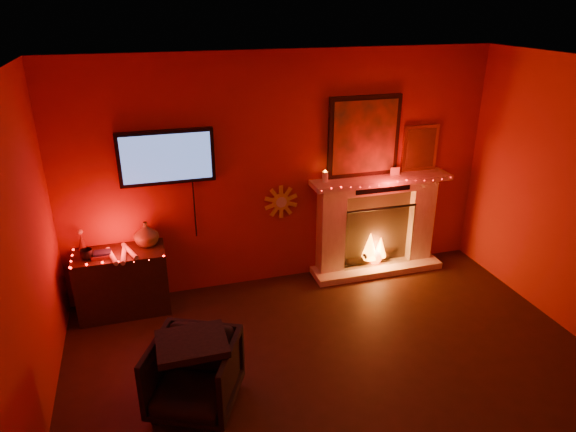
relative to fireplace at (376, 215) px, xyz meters
name	(u,v)px	position (x,y,z in m)	size (l,w,h in m)	color
room	(382,277)	(-1.14, -2.39, 0.63)	(5.00, 5.00, 5.00)	black
fireplace	(376,215)	(0.00, 0.00, 0.00)	(1.72, 0.40, 2.18)	#F1E3CB
tv	(167,158)	(-2.44, 0.06, 0.92)	(1.00, 0.07, 1.24)	black
sunburst_clock	(281,202)	(-1.19, 0.09, 0.28)	(0.40, 0.03, 0.40)	gold
console_table	(123,279)	(-3.02, -0.13, -0.33)	(0.94, 0.55, 0.99)	black
armchair	(194,375)	(-2.48, -1.80, -0.41)	(0.68, 0.70, 0.64)	black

